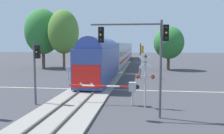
{
  "coord_description": "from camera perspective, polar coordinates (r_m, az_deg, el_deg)",
  "views": [
    {
      "loc": [
        5.13,
        -24.14,
        4.7
      ],
      "look_at": [
        1.65,
        3.71,
        2.0
      ],
      "focal_mm": 38.33,
      "sensor_mm": 36.0,
      "label": 1
    }
  ],
  "objects": [
    {
      "name": "traffic_signal_median",
      "position": [
        19.17,
        -17.65,
        1.03
      ],
      "size": [
        0.53,
        0.38,
        4.9
      ],
      "color": "#4C4C51",
      "rests_on": "ground"
    },
    {
      "name": "crossing_gate_far",
      "position": [
        31.69,
        -9.19,
        -0.56
      ],
      "size": [
        6.09,
        0.4,
        1.8
      ],
      "color": "#B7B7BC",
      "rests_on": "ground"
    },
    {
      "name": "crossing_gate_near",
      "position": [
        18.39,
        3.1,
        -4.88
      ],
      "size": [
        5.54,
        0.4,
        1.8
      ],
      "color": "#B7B7BC",
      "rests_on": "ground"
    },
    {
      "name": "commuter_train",
      "position": [
        52.39,
        1.5,
        3.33
      ],
      "size": [
        3.04,
        64.84,
        5.16
      ],
      "color": "#384C93",
      "rests_on": "railway_track"
    },
    {
      "name": "oak_behind_train",
      "position": [
        44.98,
        -11.49,
        8.2
      ],
      "size": [
        5.61,
        5.61,
        10.92
      ],
      "color": "brown",
      "rests_on": "ground"
    },
    {
      "name": "traffic_signal_near_right",
      "position": [
        15.08,
        6.96,
        5.37
      ],
      "size": [
        4.87,
        0.38,
        6.18
      ],
      "color": "#4C4C51",
      "rests_on": "ground"
    },
    {
      "name": "crossing_signal_mast",
      "position": [
        17.71,
        7.95,
        -1.95
      ],
      "size": [
        1.36,
        0.44,
        3.96
      ],
      "color": "#B2B2B7",
      "rests_on": "ground"
    },
    {
      "name": "traffic_signal_far_side",
      "position": [
        32.58,
        7.03,
        2.86
      ],
      "size": [
        0.53,
        0.38,
        4.81
      ],
      "color": "#4C4C51",
      "rests_on": "ground"
    },
    {
      "name": "railway_track",
      "position": [
        25.11,
        -4.81,
        -5.09
      ],
      "size": [
        4.4,
        80.0,
        0.32
      ],
      "color": "gray",
      "rests_on": "ground"
    },
    {
      "name": "road_centre_stripe",
      "position": [
        25.12,
        -4.81,
        -5.3
      ],
      "size": [
        44.0,
        0.2,
        0.01
      ],
      "color": "beige",
      "rests_on": "ground"
    },
    {
      "name": "oak_far_right",
      "position": [
        44.58,
        13.4,
        5.67
      ],
      "size": [
        5.42,
        5.42,
        7.92
      ],
      "color": "brown",
      "rests_on": "ground"
    },
    {
      "name": "ground_plane",
      "position": [
        25.13,
        -4.81,
        -5.31
      ],
      "size": [
        220.0,
        220.0,
        0.0
      ],
      "primitive_type": "plane",
      "color": "#3D3D42"
    },
    {
      "name": "pine_left_background",
      "position": [
        49.23,
        -16.2,
        8.11
      ],
      "size": [
        6.91,
        6.91,
        11.59
      ],
      "color": "brown",
      "rests_on": "ground"
    }
  ]
}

